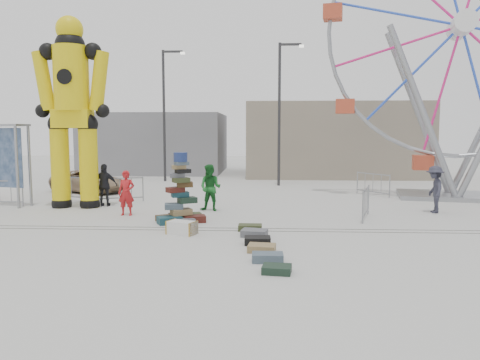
{
  "coord_description": "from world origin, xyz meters",
  "views": [
    {
      "loc": [
        2.13,
        -13.7,
        3.09
      ],
      "look_at": [
        1.35,
        1.75,
        1.48
      ],
      "focal_mm": 35.0,
      "sensor_mm": 36.0,
      "label": 1
    }
  ],
  "objects_px": {
    "steamer_trunk": "(182,228)",
    "barricade_dummy_c": "(120,190)",
    "lamp_post_right": "(281,107)",
    "pedestrian_black": "(105,185)",
    "crash_test_dummy": "(72,105)",
    "ferris_wheel": "(460,48)",
    "pedestrian_grey": "(435,189)",
    "barricade_wheel_front": "(366,203)",
    "parked_suv": "(88,181)",
    "suitcase_tower": "(181,203)",
    "barricade_dummy_b": "(72,188)",
    "barricade_wheel_back": "(373,184)",
    "pedestrian_red": "(126,193)",
    "pedestrian_green": "(210,188)",
    "lamp_post_left": "(165,109)"
  },
  "relations": [
    {
      "from": "steamer_trunk",
      "to": "pedestrian_grey",
      "type": "bearing_deg",
      "value": 47.74
    },
    {
      "from": "pedestrian_grey",
      "to": "pedestrian_black",
      "type": "bearing_deg",
      "value": -87.53
    },
    {
      "from": "lamp_post_right",
      "to": "pedestrian_black",
      "type": "distance_m",
      "value": 11.44
    },
    {
      "from": "parked_suv",
      "to": "steamer_trunk",
      "type": "bearing_deg",
      "value": -118.72
    },
    {
      "from": "lamp_post_left",
      "to": "pedestrian_grey",
      "type": "distance_m",
      "value": 16.88
    },
    {
      "from": "suitcase_tower",
      "to": "crash_test_dummy",
      "type": "height_order",
      "value": "crash_test_dummy"
    },
    {
      "from": "steamer_trunk",
      "to": "barricade_dummy_c",
      "type": "relative_size",
      "value": 0.42
    },
    {
      "from": "lamp_post_right",
      "to": "pedestrian_grey",
      "type": "xyz_separation_m",
      "value": [
        5.55,
        -8.71,
        -3.58
      ]
    },
    {
      "from": "pedestrian_green",
      "to": "pedestrian_grey",
      "type": "bearing_deg",
      "value": 17.8
    },
    {
      "from": "suitcase_tower",
      "to": "barricade_dummy_b",
      "type": "bearing_deg",
      "value": 118.16
    },
    {
      "from": "ferris_wheel",
      "to": "pedestrian_green",
      "type": "distance_m",
      "value": 13.08
    },
    {
      "from": "pedestrian_green",
      "to": "pedestrian_black",
      "type": "height_order",
      "value": "pedestrian_green"
    },
    {
      "from": "lamp_post_right",
      "to": "ferris_wheel",
      "type": "relative_size",
      "value": 0.58
    },
    {
      "from": "barricade_dummy_c",
      "to": "barricade_wheel_back",
      "type": "height_order",
      "value": "same"
    },
    {
      "from": "pedestrian_grey",
      "to": "barricade_wheel_front",
      "type": "bearing_deg",
      "value": -57.91
    },
    {
      "from": "barricade_dummy_b",
      "to": "barricade_wheel_back",
      "type": "relative_size",
      "value": 1.0
    },
    {
      "from": "pedestrian_grey",
      "to": "parked_suv",
      "type": "xyz_separation_m",
      "value": [
        -15.43,
        5.24,
        -0.33
      ]
    },
    {
      "from": "suitcase_tower",
      "to": "pedestrian_grey",
      "type": "relative_size",
      "value": 1.33
    },
    {
      "from": "lamp_post_right",
      "to": "barricade_dummy_c",
      "type": "distance_m",
      "value": 10.61
    },
    {
      "from": "suitcase_tower",
      "to": "pedestrian_grey",
      "type": "xyz_separation_m",
      "value": [
        9.34,
        2.34,
        0.23
      ]
    },
    {
      "from": "ferris_wheel",
      "to": "parked_suv",
      "type": "bearing_deg",
      "value": -172.23
    },
    {
      "from": "pedestrian_black",
      "to": "parked_suv",
      "type": "distance_m",
      "value": 4.97
    },
    {
      "from": "barricade_wheel_front",
      "to": "barricade_dummy_c",
      "type": "bearing_deg",
      "value": 88.52
    },
    {
      "from": "lamp_post_right",
      "to": "barricade_wheel_front",
      "type": "xyz_separation_m",
      "value": [
        2.67,
        -10.1,
        -3.93
      ]
    },
    {
      "from": "pedestrian_black",
      "to": "barricade_wheel_front",
      "type": "bearing_deg",
      "value": 164.3
    },
    {
      "from": "pedestrian_grey",
      "to": "pedestrian_red",
      "type": "bearing_deg",
      "value": -77.92
    },
    {
      "from": "suitcase_tower",
      "to": "lamp_post_left",
      "type": "bearing_deg",
      "value": 81.07
    },
    {
      "from": "barricade_dummy_c",
      "to": "barricade_wheel_back",
      "type": "relative_size",
      "value": 1.0
    },
    {
      "from": "barricade_dummy_c",
      "to": "pedestrian_grey",
      "type": "xyz_separation_m",
      "value": [
        12.81,
        -2.05,
        0.35
      ]
    },
    {
      "from": "lamp_post_right",
      "to": "barricade_wheel_front",
      "type": "bearing_deg",
      "value": -75.2
    },
    {
      "from": "ferris_wheel",
      "to": "barricade_wheel_back",
      "type": "relative_size",
      "value": 6.92
    },
    {
      "from": "barricade_wheel_back",
      "to": "parked_suv",
      "type": "height_order",
      "value": "parked_suv"
    },
    {
      "from": "lamp_post_right",
      "to": "crash_test_dummy",
      "type": "bearing_deg",
      "value": -136.44
    },
    {
      "from": "pedestrian_red",
      "to": "barricade_wheel_front",
      "type": "bearing_deg",
      "value": -0.1
    },
    {
      "from": "barricade_dummy_c",
      "to": "pedestrian_black",
      "type": "height_order",
      "value": "pedestrian_black"
    },
    {
      "from": "ferris_wheel",
      "to": "barricade_dummy_c",
      "type": "height_order",
      "value": "ferris_wheel"
    },
    {
      "from": "lamp_post_right",
      "to": "pedestrian_black",
      "type": "height_order",
      "value": "lamp_post_right"
    },
    {
      "from": "suitcase_tower",
      "to": "ferris_wheel",
      "type": "distance_m",
      "value": 14.67
    },
    {
      "from": "suitcase_tower",
      "to": "ferris_wheel",
      "type": "relative_size",
      "value": 0.17
    },
    {
      "from": "lamp_post_left",
      "to": "parked_suv",
      "type": "distance_m",
      "value": 7.32
    },
    {
      "from": "barricade_dummy_c",
      "to": "pedestrian_grey",
      "type": "distance_m",
      "value": 12.98
    },
    {
      "from": "suitcase_tower",
      "to": "barricade_wheel_front",
      "type": "distance_m",
      "value": 6.53
    },
    {
      "from": "barricade_dummy_b",
      "to": "pedestrian_black",
      "type": "bearing_deg",
      "value": -21.62
    },
    {
      "from": "lamp_post_right",
      "to": "steamer_trunk",
      "type": "height_order",
      "value": "lamp_post_right"
    },
    {
      "from": "lamp_post_left",
      "to": "pedestrian_grey",
      "type": "height_order",
      "value": "lamp_post_left"
    },
    {
      "from": "pedestrian_green",
      "to": "barricade_wheel_back",
      "type": "bearing_deg",
      "value": 50.52
    },
    {
      "from": "barricade_dummy_b",
      "to": "pedestrian_red",
      "type": "distance_m",
      "value": 4.98
    },
    {
      "from": "crash_test_dummy",
      "to": "barricade_dummy_b",
      "type": "bearing_deg",
      "value": 115.57
    },
    {
      "from": "suitcase_tower",
      "to": "crash_test_dummy",
      "type": "distance_m",
      "value": 6.6
    },
    {
      "from": "crash_test_dummy",
      "to": "ferris_wheel",
      "type": "relative_size",
      "value": 0.57
    }
  ]
}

